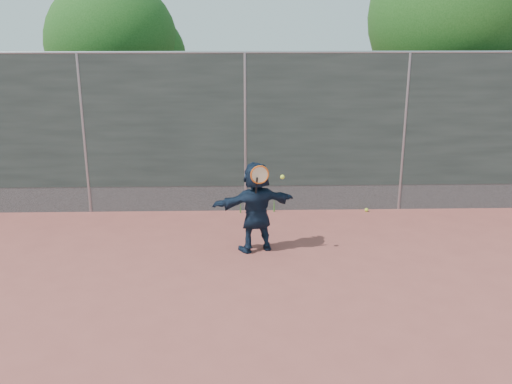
{
  "coord_description": "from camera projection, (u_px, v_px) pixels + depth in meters",
  "views": [
    {
      "loc": [
        -0.09,
        -7.02,
        3.61
      ],
      "look_at": [
        0.15,
        1.53,
        0.98
      ],
      "focal_mm": 40.0,
      "sensor_mm": 36.0,
      "label": 1
    }
  ],
  "objects": [
    {
      "name": "weed_clump",
      "position": [
        261.0,
        205.0,
        10.97
      ],
      "size": [
        0.68,
        0.07,
        0.3
      ],
      "color": "#387226",
      "rests_on": "ground"
    },
    {
      "name": "tree_left",
      "position": [
        120.0,
        47.0,
        13.09
      ],
      "size": [
        3.15,
        3.0,
        4.53
      ],
      "color": "#382314",
      "rests_on": "ground"
    },
    {
      "name": "fence",
      "position": [
        245.0,
        130.0,
        10.65
      ],
      "size": [
        20.0,
        0.06,
        3.03
      ],
      "color": "#38423D",
      "rests_on": "ground"
    },
    {
      "name": "player",
      "position": [
        256.0,
        207.0,
        9.02
      ],
      "size": [
        1.43,
        0.83,
        1.46
      ],
      "primitive_type": "imported",
      "rotation": [
        0.0,
        0.0,
        3.46
      ],
      "color": "#132135",
      "rests_on": "ground"
    },
    {
      "name": "ground",
      "position": [
        248.0,
        293.0,
        7.77
      ],
      "size": [
        80.0,
        80.0,
        0.0
      ],
      "primitive_type": "plane",
      "color": "#9E4C42",
      "rests_on": "ground"
    },
    {
      "name": "tree_right",
      "position": [
        459.0,
        23.0,
        12.36
      ],
      "size": [
        3.78,
        3.6,
        5.39
      ],
      "color": "#382314",
      "rests_on": "ground"
    },
    {
      "name": "swing_action",
      "position": [
        262.0,
        176.0,
        8.67
      ],
      "size": [
        0.53,
        0.13,
        0.51
      ],
      "color": "#DF5815",
      "rests_on": "ground"
    },
    {
      "name": "ball_ground",
      "position": [
        366.0,
        210.0,
        11.02
      ],
      "size": [
        0.07,
        0.07,
        0.07
      ],
      "primitive_type": "sphere",
      "color": "#D3F135",
      "rests_on": "ground"
    }
  ]
}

